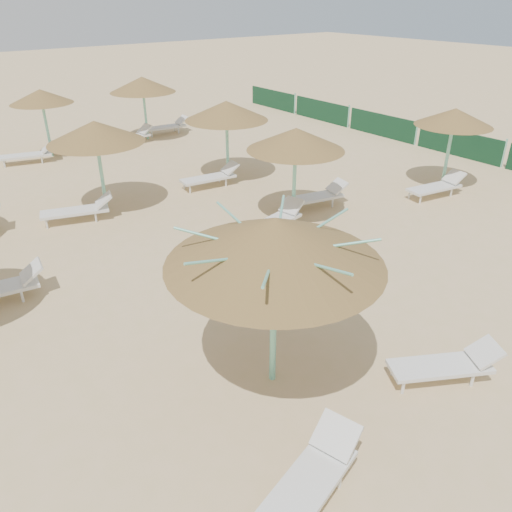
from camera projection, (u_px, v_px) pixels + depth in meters
ground at (302, 375)px, 8.81m from camera, size 120.00×120.00×0.00m
main_palapa at (275, 242)px, 7.48m from camera, size 3.42×3.42×3.06m
lounger_main_a at (309, 481)px, 6.50m from camera, size 2.11×1.14×0.74m
lounger_main_b at (447, 364)px, 8.57m from camera, size 1.91×1.41×0.68m
palapa_field at (103, 127)px, 15.32m from camera, size 19.43×14.67×2.72m
windbreak_fence at (383, 126)px, 23.07m from camera, size 0.08×19.84×1.10m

